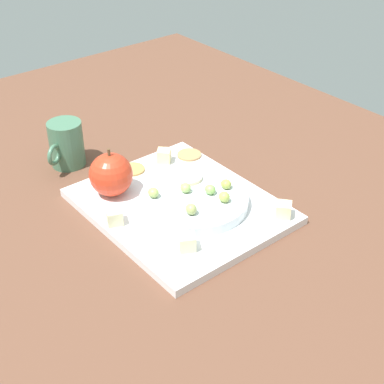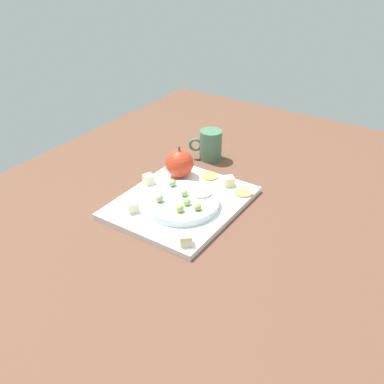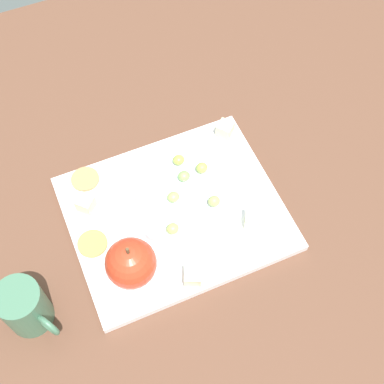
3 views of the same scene
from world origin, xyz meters
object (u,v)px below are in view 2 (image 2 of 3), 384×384
platter (181,203)px  serving_dish (181,203)px  cracker_1 (244,193)px  cheese_cube_3 (186,239)px  cheese_cube_0 (132,207)px  cup (210,145)px  cheese_cube_1 (229,181)px  grape_3 (198,207)px  grape_5 (160,198)px  apple_slice_0 (200,193)px  cracker_0 (210,176)px  grape_0 (172,183)px  grape_2 (184,193)px  grape_1 (180,208)px  grape_4 (187,202)px  cheese_cube_2 (149,179)px  apple_whole (179,164)px

platter → serving_dish: (2.04, 1.50, 1.63)cm
cracker_1 → cheese_cube_3: bearing=-1.3°
cheese_cube_0 → cup: size_ratio=0.28×
cheese_cube_1 → grape_3: size_ratio=1.27×
cup → platter: bearing=16.0°
cheese_cube_3 → grape_5: size_ratio=1.27×
cheese_cube_0 → cracker_1: cheese_cube_0 is taller
grape_5 → apple_slice_0: size_ratio=0.38×
platter → cracker_0: cracker_0 is taller
grape_0 → grape_2: 5.51cm
grape_1 → cup: (-31.77, -11.47, 0.27)cm
serving_dish → grape_4: size_ratio=9.39×
platter → cup: (-25.32, -7.24, 3.70)cm
cracker_1 → grape_4: grape_4 is taller
cracker_1 → grape_1: 19.26cm
cup → serving_dish: bearing=17.7°
grape_2 → cheese_cube_0: bearing=-37.7°
cheese_cube_3 → grape_1: (-7.25, -6.47, 1.49)cm
cheese_cube_1 → cracker_0: bearing=-100.2°
grape_3 → cheese_cube_1: bearing=-176.6°
cracker_0 → apple_slice_0: (11.35, 4.28, 1.93)cm
cheese_cube_1 → grape_5: (18.33, -8.34, 1.50)cm
cheese_cube_2 → grape_0: grape_0 is taller
cheese_cube_2 → cup: size_ratio=0.28×
platter → cheese_cube_3: (13.70, 10.69, 1.94)cm
grape_1 → cracker_1: bearing=158.4°
cheese_cube_1 → cheese_cube_2: size_ratio=1.00×
grape_0 → grape_4: (5.19, 7.91, -0.02)cm
serving_dish → cheese_cube_3: bearing=38.3°
grape_3 → cup: size_ratio=0.22×
grape_0 → apple_slice_0: (-0.48, 7.95, -0.54)cm
apple_whole → grape_0: (7.73, 3.23, -1.08)cm
grape_0 → grape_3: bearing=63.3°
cracker_0 → grape_2: 14.30cm
platter → grape_1: bearing=33.2°
cup → cheese_cube_0: bearing=0.9°
serving_dish → grape_4: (1.19, 2.46, 1.74)cm
grape_1 → grape_3: 4.06cm
platter → grape_2: bearing=77.5°
grape_1 → grape_5: size_ratio=1.00×
cup → grape_4: bearing=21.4°
cheese_cube_1 → cracker_1: (1.32, 5.05, -1.03)cm
apple_whole → cheese_cube_0: bearing=1.4°
serving_dish → cheese_cube_2: bearing=-107.1°
cheese_cube_2 → grape_3: bearing=73.3°
cheese_cube_2 → apple_slice_0: 15.67cm
cheese_cube_2 → grape_5: grape_5 is taller
cracker_1 → grape_1: bearing=-21.6°
apple_slice_0 → platter: bearing=-58.6°
cheese_cube_3 → cracker_0: (-27.48, -10.98, -1.03)cm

